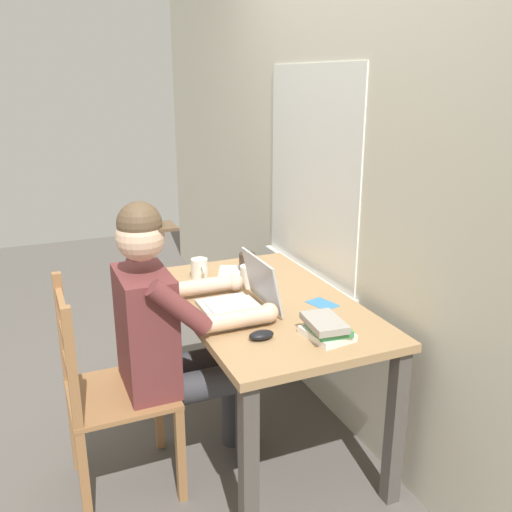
# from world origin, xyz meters

# --- Properties ---
(ground_plane) EXTENTS (8.00, 8.00, 0.00)m
(ground_plane) POSITION_xyz_m (0.00, 0.00, 0.00)
(ground_plane) COLOR #56514C
(back_wall) EXTENTS (6.00, 0.08, 2.60)m
(back_wall) POSITION_xyz_m (-0.01, 0.45, 1.30)
(back_wall) COLOR beige
(back_wall) RESTS_ON ground
(desk) EXTENTS (1.24, 0.73, 0.73)m
(desk) POSITION_xyz_m (0.00, 0.00, 0.63)
(desk) COLOR #9E7A51
(desk) RESTS_ON ground
(seated_person) EXTENTS (0.50, 0.60, 1.24)m
(seated_person) POSITION_xyz_m (0.04, -0.44, 0.68)
(seated_person) COLOR brown
(seated_person) RESTS_ON ground
(wooden_chair) EXTENTS (0.42, 0.42, 0.94)m
(wooden_chair) POSITION_xyz_m (0.04, -0.72, 0.46)
(wooden_chair) COLOR olive
(wooden_chair) RESTS_ON ground
(laptop) EXTENTS (0.33, 0.28, 0.23)m
(laptop) POSITION_xyz_m (0.06, -0.13, 0.79)
(laptop) COLOR #ADAFB2
(laptop) RESTS_ON desk
(computer_mouse) EXTENTS (0.06, 0.10, 0.03)m
(computer_mouse) POSITION_xyz_m (0.35, -0.17, 0.75)
(computer_mouse) COLOR black
(computer_mouse) RESTS_ON desk
(coffee_mug_white) EXTENTS (0.12, 0.08, 0.10)m
(coffee_mug_white) POSITION_xyz_m (-0.40, -0.18, 0.78)
(coffee_mug_white) COLOR silver
(coffee_mug_white) RESTS_ON desk
(coffee_mug_dark) EXTENTS (0.12, 0.08, 0.10)m
(coffee_mug_dark) POSITION_xyz_m (-0.38, 0.07, 0.78)
(coffee_mug_dark) COLOR #38281E
(coffee_mug_dark) RESTS_ON desk
(coffee_mug_spare) EXTENTS (0.12, 0.08, 0.10)m
(coffee_mug_spare) POSITION_xyz_m (-0.20, -0.00, 0.78)
(coffee_mug_spare) COLOR silver
(coffee_mug_spare) RESTS_ON desk
(book_stack_main) EXTENTS (0.21, 0.17, 0.08)m
(book_stack_main) POSITION_xyz_m (0.43, 0.06, 0.77)
(book_stack_main) COLOR white
(book_stack_main) RESTS_ON desk
(paper_pile_near_laptop) EXTENTS (0.29, 0.24, 0.01)m
(paper_pile_near_laptop) POSITION_xyz_m (-0.36, -0.01, 0.74)
(paper_pile_near_laptop) COLOR white
(paper_pile_near_laptop) RESTS_ON desk
(paper_pile_back_corner) EXTENTS (0.22, 0.15, 0.02)m
(paper_pile_back_corner) POSITION_xyz_m (0.06, -0.13, 0.74)
(paper_pile_back_corner) COLOR silver
(paper_pile_back_corner) RESTS_ON desk
(landscape_photo_print) EXTENTS (0.15, 0.12, 0.00)m
(landscape_photo_print) POSITION_xyz_m (0.14, 0.22, 0.73)
(landscape_photo_print) COLOR teal
(landscape_photo_print) RESTS_ON desk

